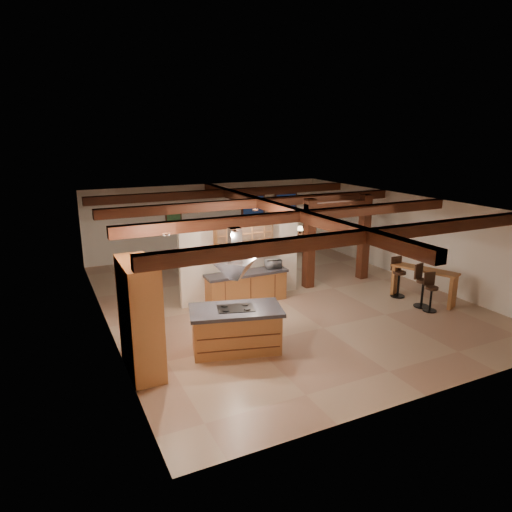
{
  "coord_description": "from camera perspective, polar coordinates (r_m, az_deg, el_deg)",
  "views": [
    {
      "loc": [
        -6.33,
        -11.55,
        4.9
      ],
      "look_at": [
        -0.5,
        0.5,
        1.27
      ],
      "focal_mm": 32.0,
      "sensor_mm": 36.0,
      "label": 1
    }
  ],
  "objects": [
    {
      "name": "ground",
      "position": [
        14.05,
        2.72,
        -5.25
      ],
      "size": [
        12.0,
        12.0,
        0.0
      ],
      "primitive_type": "plane",
      "color": "tan",
      "rests_on": "ground"
    },
    {
      "name": "room_walls",
      "position": [
        13.54,
        2.81,
        1.84
      ],
      "size": [
        12.0,
        12.0,
        12.0
      ],
      "color": "white",
      "rests_on": "ground"
    },
    {
      "name": "ceiling_beams",
      "position": [
        13.35,
        2.87,
        5.93
      ],
      "size": [
        10.0,
        12.0,
        0.28
      ],
      "color": "#3E160F",
      "rests_on": "room_walls"
    },
    {
      "name": "timber_posts",
      "position": [
        15.27,
        10.19,
        3.08
      ],
      "size": [
        2.5,
        0.3,
        2.9
      ],
      "color": "#3E160F",
      "rests_on": "ground"
    },
    {
      "name": "partition_wall",
      "position": [
        13.71,
        -1.9,
        -0.92
      ],
      "size": [
        3.8,
        0.18,
        2.2
      ],
      "primitive_type": "cube",
      "color": "white",
      "rests_on": "ground"
    },
    {
      "name": "pantry_cabinet",
      "position": [
        9.83,
        -14.28,
        -7.43
      ],
      "size": [
        0.67,
        1.6,
        2.4
      ],
      "color": "#9E5F33",
      "rests_on": "ground"
    },
    {
      "name": "back_counter",
      "position": [
        13.56,
        -1.2,
        -3.86
      ],
      "size": [
        2.5,
        0.66,
        0.94
      ],
      "color": "#9E5F33",
      "rests_on": "ground"
    },
    {
      "name": "upper_display_cabinet",
      "position": [
        13.36,
        -1.6,
        1.97
      ],
      "size": [
        1.8,
        0.36,
        0.95
      ],
      "color": "#9E5F33",
      "rests_on": "partition_wall"
    },
    {
      "name": "range_hood",
      "position": [
        10.2,
        -2.6,
        -2.62
      ],
      "size": [
        1.1,
        1.1,
        1.4
      ],
      "color": "silver",
      "rests_on": "room_walls"
    },
    {
      "name": "back_windows",
      "position": [
        20.02,
        1.73,
        5.38
      ],
      "size": [
        2.7,
        0.07,
        1.7
      ],
      "color": "#3E160F",
      "rests_on": "room_walls"
    },
    {
      "name": "framed_art",
      "position": [
        18.42,
        -10.27,
        4.93
      ],
      "size": [
        0.65,
        0.05,
        0.85
      ],
      "color": "#3E160F",
      "rests_on": "room_walls"
    },
    {
      "name": "recessed_cans",
      "position": [
        10.54,
        -4.23,
        4.04
      ],
      "size": [
        3.16,
        2.46,
        0.03
      ],
      "color": "silver",
      "rests_on": "room_walls"
    },
    {
      "name": "kitchen_island",
      "position": [
        10.65,
        -2.52,
        -9.08
      ],
      "size": [
        2.32,
        1.63,
        1.04
      ],
      "color": "#9E5F33",
      "rests_on": "ground"
    },
    {
      "name": "dining_table",
      "position": [
        16.28,
        -4.57,
        -1.22
      ],
      "size": [
        2.0,
        1.42,
        0.64
      ],
      "primitive_type": "imported",
      "rotation": [
        0.0,
        0.0,
        -0.25
      ],
      "color": "#3C1A0F",
      "rests_on": "ground"
    },
    {
      "name": "sofa",
      "position": [
        19.91,
        2.86,
        1.74
      ],
      "size": [
        1.98,
        0.91,
        0.56
      ],
      "primitive_type": "imported",
      "rotation": [
        0.0,
        0.0,
        3.06
      ],
      "color": "black",
      "rests_on": "ground"
    },
    {
      "name": "microwave",
      "position": [
        13.76,
        2.19,
        -0.99
      ],
      "size": [
        0.52,
        0.4,
        0.26
      ],
      "primitive_type": "imported",
      "rotation": [
        0.0,
        0.0,
        2.97
      ],
      "color": "#B9B9BE",
      "rests_on": "back_counter"
    },
    {
      "name": "bar_counter",
      "position": [
        14.46,
        20.22,
        -2.74
      ],
      "size": [
        1.18,
        1.97,
        1.01
      ],
      "color": "#9E5F33",
      "rests_on": "ground"
    },
    {
      "name": "side_table",
      "position": [
        20.3,
        5.5,
        1.99
      ],
      "size": [
        0.62,
        0.62,
        0.59
      ],
      "primitive_type": "cube",
      "rotation": [
        0.0,
        0.0,
        0.37
      ],
      "color": "#3E160F",
      "rests_on": "ground"
    },
    {
      "name": "table_lamp",
      "position": [
        20.18,
        5.54,
        3.45
      ],
      "size": [
        0.27,
        0.27,
        0.32
      ],
      "color": "black",
      "rests_on": "side_table"
    },
    {
      "name": "bar_stool_a",
      "position": [
        13.79,
        20.99,
        -4.22
      ],
      "size": [
        0.4,
        0.41,
        1.1
      ],
      "color": "black",
      "rests_on": "ground"
    },
    {
      "name": "bar_stool_b",
      "position": [
        14.0,
        20.0,
        -3.49
      ],
      "size": [
        0.45,
        0.46,
        1.25
      ],
      "color": "black",
      "rests_on": "ground"
    },
    {
      "name": "bar_stool_c",
      "position": [
        14.65,
        17.33,
        -2.49
      ],
      "size": [
        0.43,
        0.44,
        1.23
      ],
      "color": "black",
      "rests_on": "ground"
    },
    {
      "name": "dining_chairs",
      "position": [
        16.21,
        -4.59,
        -0.43
      ],
      "size": [
        2.1,
        2.1,
        1.09
      ],
      "color": "#3E160F",
      "rests_on": "ground"
    }
  ]
}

